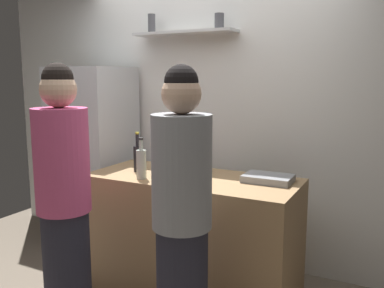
# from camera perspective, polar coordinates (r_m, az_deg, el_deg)

# --- Properties ---
(back_wall_assembly) EXTENTS (4.80, 0.32, 2.60)m
(back_wall_assembly) POSITION_cam_1_polar(r_m,az_deg,el_deg) (3.75, 3.04, 3.80)
(back_wall_assembly) COLOR white
(back_wall_assembly) RESTS_ON ground
(refrigerator) EXTENTS (0.66, 0.64, 1.76)m
(refrigerator) POSITION_cam_1_polar(r_m,az_deg,el_deg) (4.06, -13.49, -2.12)
(refrigerator) COLOR silver
(refrigerator) RESTS_ON ground
(counter) EXTENTS (1.59, 0.69, 0.92)m
(counter) POSITION_cam_1_polar(r_m,az_deg,el_deg) (3.22, -0.00, -12.57)
(counter) COLOR #9E7A51
(counter) RESTS_ON ground
(baking_pan) EXTENTS (0.34, 0.24, 0.05)m
(baking_pan) POSITION_cam_1_polar(r_m,az_deg,el_deg) (2.98, 10.55, -4.74)
(baking_pan) COLOR gray
(baking_pan) RESTS_ON counter
(utensil_holder) EXTENTS (0.12, 0.12, 0.21)m
(utensil_holder) POSITION_cam_1_polar(r_m,az_deg,el_deg) (3.10, -1.73, -3.32)
(utensil_holder) COLOR #B2B2B7
(utensil_holder) RESTS_ON counter
(wine_bottle_green_glass) EXTENTS (0.07, 0.07, 0.28)m
(wine_bottle_green_glass) POSITION_cam_1_polar(r_m,az_deg,el_deg) (2.83, -1.64, -3.56)
(wine_bottle_green_glass) COLOR #19471E
(wine_bottle_green_glass) RESTS_ON counter
(wine_bottle_amber_glass) EXTENTS (0.07, 0.07, 0.31)m
(wine_bottle_amber_glass) POSITION_cam_1_polar(r_m,az_deg,el_deg) (2.88, -4.24, -3.25)
(wine_bottle_amber_glass) COLOR #472814
(wine_bottle_amber_glass) RESTS_ON counter
(wine_bottle_pale_glass) EXTENTS (0.07, 0.07, 0.31)m
(wine_bottle_pale_glass) POSITION_cam_1_polar(r_m,az_deg,el_deg) (3.03, -7.07, -2.65)
(wine_bottle_pale_glass) COLOR #B2BFB2
(wine_bottle_pale_glass) RESTS_ON counter
(wine_bottle_dark_glass) EXTENTS (0.07, 0.07, 0.32)m
(wine_bottle_dark_glass) POSITION_cam_1_polar(r_m,az_deg,el_deg) (3.26, -7.57, -1.83)
(wine_bottle_dark_glass) COLOR black
(wine_bottle_dark_glass) RESTS_ON counter
(water_bottle_plastic) EXTENTS (0.09, 0.09, 0.25)m
(water_bottle_plastic) POSITION_cam_1_polar(r_m,az_deg,el_deg) (3.19, 1.19, -2.06)
(water_bottle_plastic) COLOR silver
(water_bottle_plastic) RESTS_ON counter
(person_grey_hoodie) EXTENTS (0.34, 0.34, 1.73)m
(person_grey_hoodie) POSITION_cam_1_polar(r_m,az_deg,el_deg) (2.37, -1.42, -10.42)
(person_grey_hoodie) COLOR #262633
(person_grey_hoodie) RESTS_ON ground
(person_pink_top) EXTENTS (0.34, 0.34, 1.75)m
(person_pink_top) POSITION_cam_1_polar(r_m,az_deg,el_deg) (2.73, -17.39, -7.89)
(person_pink_top) COLOR #262633
(person_pink_top) RESTS_ON ground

